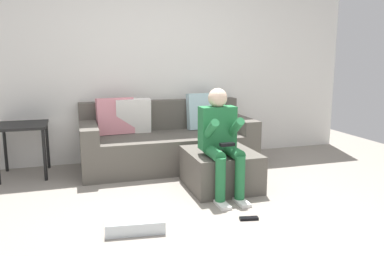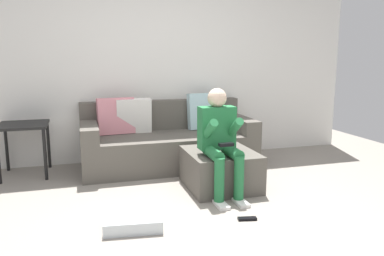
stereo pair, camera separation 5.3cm
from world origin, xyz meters
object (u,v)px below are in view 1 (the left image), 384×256
object	(u,v)px
remote_near_ottoman	(249,218)
storage_bin	(135,221)
person_seated	(221,136)
side_table	(22,132)
couch_sectional	(166,142)
ottoman	(221,169)

from	to	relation	value
remote_near_ottoman	storage_bin	bearing A→B (deg)	-178.19
person_seated	side_table	bearing A→B (deg)	147.79
couch_sectional	side_table	size ratio (longest dim) A/B	3.46
person_seated	storage_bin	size ratio (longest dim) A/B	2.30
side_table	remote_near_ottoman	xyz separation A→B (m)	(1.95, -1.88, -0.51)
remote_near_ottoman	side_table	bearing A→B (deg)	147.06
remote_near_ottoman	ottoman	bearing A→B (deg)	96.16
couch_sectional	person_seated	distance (m)	1.24
side_table	remote_near_ottoman	world-z (taller)	side_table
side_table	couch_sectional	bearing A→B (deg)	-1.79
ottoman	storage_bin	distance (m)	1.23
ottoman	side_table	size ratio (longest dim) A/B	1.24
ottoman	side_table	distance (m)	2.29
storage_bin	ottoman	bearing A→B (deg)	34.38
ottoman	remote_near_ottoman	world-z (taller)	ottoman
couch_sectional	remote_near_ottoman	distance (m)	1.87
couch_sectional	remote_near_ottoman	world-z (taller)	couch_sectional
couch_sectional	storage_bin	world-z (taller)	couch_sectional
person_seated	storage_bin	bearing A→B (deg)	-151.76
ottoman	remote_near_ottoman	distance (m)	0.87
storage_bin	side_table	distance (m)	2.05
side_table	storage_bin	bearing A→B (deg)	-59.71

